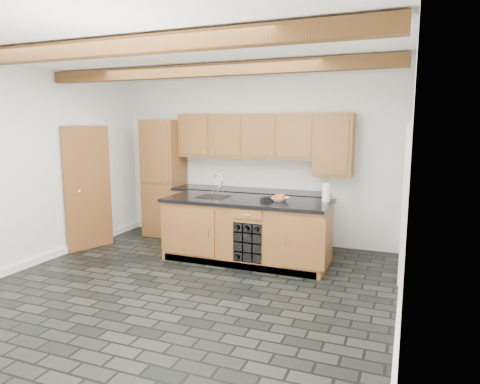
# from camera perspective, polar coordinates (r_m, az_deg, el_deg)

# --- Properties ---
(ground) EXTENTS (5.00, 5.00, 0.00)m
(ground) POSITION_cam_1_polar(r_m,az_deg,el_deg) (5.52, -6.99, -12.47)
(ground) COLOR black
(ground) RESTS_ON ground
(room_shell) EXTENTS (5.01, 5.00, 5.00)m
(room_shell) POSITION_cam_1_polar(r_m,az_deg,el_deg) (5.67, -5.48, 4.00)
(room_shell) COLOR white
(room_shell) RESTS_ON ground
(back_cabinetry) EXTENTS (3.65, 0.62, 2.20)m
(back_cabinetry) POSITION_cam_1_polar(r_m,az_deg,el_deg) (7.39, -1.39, 0.91)
(back_cabinetry) COLOR brown
(back_cabinetry) RESTS_ON ground
(island) EXTENTS (2.48, 0.96, 0.93)m
(island) POSITION_cam_1_polar(r_m,az_deg,el_deg) (6.37, 0.92, -5.10)
(island) COLOR brown
(island) RESTS_ON ground
(faucet) EXTENTS (0.45, 0.40, 0.34)m
(faucet) POSITION_cam_1_polar(r_m,az_deg,el_deg) (6.53, -3.48, -0.30)
(faucet) COLOR black
(faucet) RESTS_ON island
(kitchen_scale) EXTENTS (0.23, 0.19, 0.06)m
(kitchen_scale) POSITION_cam_1_polar(r_m,az_deg,el_deg) (6.15, 3.71, -0.92)
(kitchen_scale) COLOR black
(kitchen_scale) RESTS_ON island
(fruit_bowl) EXTENTS (0.33, 0.33, 0.06)m
(fruit_bowl) POSITION_cam_1_polar(r_m,az_deg,el_deg) (6.13, 5.30, -0.96)
(fruit_bowl) COLOR beige
(fruit_bowl) RESTS_ON island
(fruit_cluster) EXTENTS (0.16, 0.17, 0.07)m
(fruit_cluster) POSITION_cam_1_polar(r_m,az_deg,el_deg) (6.12, 5.30, -0.65)
(fruit_cluster) COLOR #AD3717
(fruit_cluster) RESTS_ON fruit_bowl
(paper_towel) EXTENTS (0.11, 0.11, 0.26)m
(paper_towel) POSITION_cam_1_polar(r_m,az_deg,el_deg) (6.18, 11.40, -0.10)
(paper_towel) COLOR white
(paper_towel) RESTS_ON island
(mug) EXTENTS (0.10, 0.10, 0.08)m
(mug) POSITION_cam_1_polar(r_m,az_deg,el_deg) (7.54, -2.75, 0.99)
(mug) COLOR white
(mug) RESTS_ON back_cabinetry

